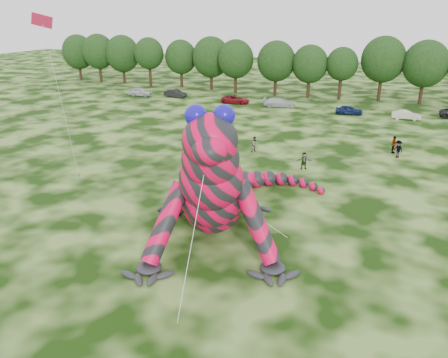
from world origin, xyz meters
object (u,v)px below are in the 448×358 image
Objects in this scene: tree_4 at (181,64)px; spectator_3 at (394,145)px; tree_8 at (309,72)px; tree_2 at (123,59)px; car_4 at (349,110)px; inflatable_gecko at (213,160)px; tree_1 at (99,58)px; tree_5 at (211,63)px; spectator_1 at (255,144)px; car_3 at (279,102)px; spectator_5 at (304,161)px; tree_3 at (150,62)px; car_1 at (175,93)px; spectator_2 at (398,149)px; car_0 at (140,92)px; flying_kite at (45,34)px; tree_10 at (382,69)px; tree_11 at (424,73)px; tree_7 at (276,68)px; car_5 at (406,115)px; tree_9 at (341,74)px; tree_6 at (236,67)px; tree_0 at (79,57)px.

spectator_3 is (40.37, -29.65, -3.60)m from tree_4.
tree_8 is at bearing -3.89° from tree_4.
tree_2 is 2.49× the size of car_4.
inflatable_gecko is 1.96× the size of tree_1.
tree_5 reaches higher than spectator_1.
spectator_3 is at bearing -148.15° from car_3.
spectator_5 is (3.53, 13.90, -3.98)m from inflatable_gecko.
tree_3 is 13.56m from car_1.
spectator_2 reaches higher than spectator_1.
tree_2 reaches higher than car_3.
inflatable_gecko is 67.19m from tree_2.
spectator_1 is (45.22, -34.07, -4.06)m from tree_1.
tree_3 is 2.22× the size of car_0.
tree_8 reaches higher than spectator_2.
spectator_5 is at bearing 39.35° from flying_kite.
tree_3 is 0.90× the size of tree_10.
tree_1 is 65.93m from spectator_3.
inflatable_gecko reaches higher than spectator_3.
tree_11 is 5.47× the size of spectator_2.
spectator_5 is at bearing -55.49° from tree_5.
tree_2 reaches higher than tree_7.
tree_7 reaches higher than tree_8.
flying_kite is 60.09m from tree_2.
tree_5 is at bearing 91.73° from inflatable_gecko.
car_5 is 2.25× the size of spectator_1.
tree_10 is at bearing 0.27° from tree_5.
spectator_2 reaches higher than car_3.
tree_2 is (-29.24, 51.90, -7.90)m from flying_kite.
tree_2 is at bearing 178.16° from tree_9.
car_4 is (8.28, -10.68, -3.81)m from tree_8.
tree_6 is (-3.78, 49.82, -7.97)m from flying_kite.
spectator_1 is at bearing 177.26° from car_3.
spectator_1 is at bearing 122.96° from spectator_3.
tree_0 is 18.97m from tree_3.
inflatable_gecko reaches higher than tree_0.
tree_2 is 5.24× the size of spectator_2.
tree_10 reaches higher than spectator_1.
tree_6 is 5.10× the size of spectator_3.
tree_6 is 41.72m from spectator_5.
tree_2 is at bearing 179.79° from tree_10.
tree_1 is at bearing 120.46° from spectator_5.
tree_1 is 38.29m from tree_7.
spectator_3 is at bearing -44.32° from tree_6.
spectator_5 reaches higher than car_4.
tree_1 is at bearing 89.00° from spectator_1.
car_3 is at bearing -85.44° from car_1.
flying_kite is 1.55× the size of tree_3.
spectator_3 reaches higher than car_1.
tree_3 is at bearing 113.61° from flying_kite.
tree_7 is 5.15× the size of spectator_2.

